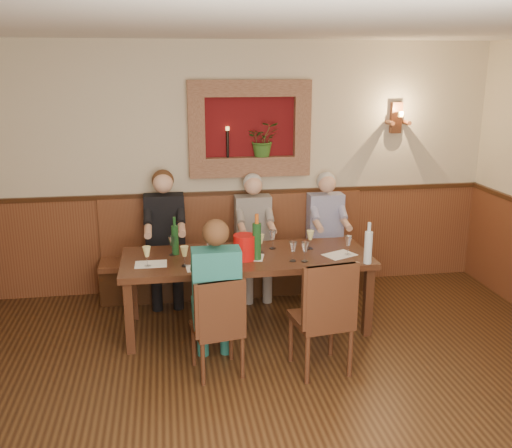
{
  "coord_description": "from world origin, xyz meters",
  "views": [
    {
      "loc": [
        -0.75,
        -3.34,
        2.53
      ],
      "look_at": [
        0.1,
        1.9,
        1.05
      ],
      "focal_mm": 40.0,
      "sensor_mm": 36.0,
      "label": 1
    }
  ],
  "objects_px": {
    "bench": "(235,264)",
    "spittoon_bucket": "(244,247)",
    "person_chair_front": "(216,309)",
    "wine_bottle_green_b": "(175,239)",
    "chair_near_right": "(321,338)",
    "wine_bottle_green_a": "(257,241)",
    "person_bench_left": "(166,248)",
    "person_bench_mid": "(254,246)",
    "chair_near_left": "(218,345)",
    "water_bottle": "(368,247)",
    "dining_table": "(247,263)",
    "person_bench_right": "(326,243)"
  },
  "relations": [
    {
      "from": "bench",
      "to": "person_bench_right",
      "type": "bearing_deg",
      "value": -5.68
    },
    {
      "from": "bench",
      "to": "person_bench_right",
      "type": "distance_m",
      "value": 1.08
    },
    {
      "from": "wine_bottle_green_b",
      "to": "bench",
      "type": "bearing_deg",
      "value": 49.34
    },
    {
      "from": "chair_near_left",
      "to": "chair_near_right",
      "type": "bearing_deg",
      "value": -15.55
    },
    {
      "from": "person_bench_mid",
      "to": "water_bottle",
      "type": "distance_m",
      "value": 1.55
    },
    {
      "from": "person_bench_left",
      "to": "spittoon_bucket",
      "type": "xyz_separation_m",
      "value": [
        0.74,
        -0.94,
        0.27
      ]
    },
    {
      "from": "person_bench_left",
      "to": "person_bench_mid",
      "type": "height_order",
      "value": "person_bench_left"
    },
    {
      "from": "person_bench_left",
      "to": "person_bench_mid",
      "type": "relative_size",
      "value": 1.05
    },
    {
      "from": "water_bottle",
      "to": "wine_bottle_green_a",
      "type": "bearing_deg",
      "value": 165.17
    },
    {
      "from": "spittoon_bucket",
      "to": "chair_near_right",
      "type": "bearing_deg",
      "value": -57.13
    },
    {
      "from": "person_bench_right",
      "to": "water_bottle",
      "type": "height_order",
      "value": "person_bench_right"
    },
    {
      "from": "bench",
      "to": "spittoon_bucket",
      "type": "distance_m",
      "value": 1.18
    },
    {
      "from": "chair_near_right",
      "to": "wine_bottle_green_a",
      "type": "height_order",
      "value": "wine_bottle_green_a"
    },
    {
      "from": "person_bench_left",
      "to": "wine_bottle_green_b",
      "type": "xyz_separation_m",
      "value": [
        0.1,
        -0.69,
        0.3
      ]
    },
    {
      "from": "dining_table",
      "to": "spittoon_bucket",
      "type": "height_order",
      "value": "spittoon_bucket"
    },
    {
      "from": "chair_near_right",
      "to": "wine_bottle_green_b",
      "type": "relative_size",
      "value": 2.7
    },
    {
      "from": "person_chair_front",
      "to": "wine_bottle_green_b",
      "type": "bearing_deg",
      "value": 108.29
    },
    {
      "from": "person_chair_front",
      "to": "wine_bottle_green_b",
      "type": "distance_m",
      "value": 1.04
    },
    {
      "from": "person_bench_right",
      "to": "wine_bottle_green_b",
      "type": "bearing_deg",
      "value": -158.28
    },
    {
      "from": "chair_near_right",
      "to": "water_bottle",
      "type": "distance_m",
      "value": 1.0
    },
    {
      "from": "person_bench_left",
      "to": "spittoon_bucket",
      "type": "relative_size",
      "value": 6.03
    },
    {
      "from": "person_bench_right",
      "to": "wine_bottle_green_b",
      "type": "xyz_separation_m",
      "value": [
        -1.73,
        -0.69,
        0.34
      ]
    },
    {
      "from": "person_bench_mid",
      "to": "wine_bottle_green_b",
      "type": "relative_size",
      "value": 3.67
    },
    {
      "from": "person_chair_front",
      "to": "water_bottle",
      "type": "height_order",
      "value": "person_chair_front"
    },
    {
      "from": "person_chair_front",
      "to": "wine_bottle_green_a",
      "type": "height_order",
      "value": "person_chair_front"
    },
    {
      "from": "chair_near_right",
      "to": "person_bench_left",
      "type": "bearing_deg",
      "value": 117.91
    },
    {
      "from": "dining_table",
      "to": "chair_near_left",
      "type": "bearing_deg",
      "value": -113.69
    },
    {
      "from": "chair_near_right",
      "to": "person_bench_right",
      "type": "height_order",
      "value": "person_bench_right"
    },
    {
      "from": "dining_table",
      "to": "bench",
      "type": "bearing_deg",
      "value": 90.0
    },
    {
      "from": "spittoon_bucket",
      "to": "water_bottle",
      "type": "bearing_deg",
      "value": -14.76
    },
    {
      "from": "chair_near_left",
      "to": "chair_near_right",
      "type": "height_order",
      "value": "chair_near_right"
    },
    {
      "from": "chair_near_left",
      "to": "person_bench_left",
      "type": "distance_m",
      "value": 1.76
    },
    {
      "from": "wine_bottle_green_b",
      "to": "water_bottle",
      "type": "height_order",
      "value": "water_bottle"
    },
    {
      "from": "person_bench_left",
      "to": "chair_near_right",
      "type": "bearing_deg",
      "value": -54.16
    },
    {
      "from": "wine_bottle_green_b",
      "to": "water_bottle",
      "type": "xyz_separation_m",
      "value": [
        1.76,
        -0.55,
        0.01
      ]
    },
    {
      "from": "chair_near_left",
      "to": "chair_near_right",
      "type": "relative_size",
      "value": 0.87
    },
    {
      "from": "person_bench_right",
      "to": "chair_near_right",
      "type": "bearing_deg",
      "value": -107.09
    },
    {
      "from": "person_chair_front",
      "to": "wine_bottle_green_b",
      "type": "relative_size",
      "value": 3.63
    },
    {
      "from": "person_chair_front",
      "to": "spittoon_bucket",
      "type": "xyz_separation_m",
      "value": [
        0.34,
        0.68,
        0.31
      ]
    },
    {
      "from": "spittoon_bucket",
      "to": "water_bottle",
      "type": "distance_m",
      "value": 1.16
    },
    {
      "from": "wine_bottle_green_a",
      "to": "wine_bottle_green_b",
      "type": "bearing_deg",
      "value": 159.68
    },
    {
      "from": "wine_bottle_green_a",
      "to": "wine_bottle_green_b",
      "type": "relative_size",
      "value": 1.19
    },
    {
      "from": "bench",
      "to": "water_bottle",
      "type": "distance_m",
      "value": 1.82
    },
    {
      "from": "bench",
      "to": "dining_table",
      "type": "bearing_deg",
      "value": -90.0
    },
    {
      "from": "person_bench_left",
      "to": "water_bottle",
      "type": "xyz_separation_m",
      "value": [
        1.86,
        -1.23,
        0.31
      ]
    },
    {
      "from": "spittoon_bucket",
      "to": "person_bench_right",
      "type": "bearing_deg",
      "value": 40.98
    },
    {
      "from": "chair_near_left",
      "to": "person_bench_mid",
      "type": "bearing_deg",
      "value": 61.51
    },
    {
      "from": "person_bench_left",
      "to": "dining_table",
      "type": "bearing_deg",
      "value": -47.15
    },
    {
      "from": "dining_table",
      "to": "wine_bottle_green_a",
      "type": "xyz_separation_m",
      "value": [
        0.08,
        -0.13,
        0.26
      ]
    },
    {
      "from": "chair_near_left",
      "to": "spittoon_bucket",
      "type": "height_order",
      "value": "spittoon_bucket"
    }
  ]
}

